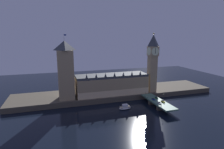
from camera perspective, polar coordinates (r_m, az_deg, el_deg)
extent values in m
plane|color=black|center=(176.71, 5.23, -10.10)|extent=(400.00, 400.00, 0.00)
cube|color=#4C4438|center=(210.29, 1.17, -5.72)|extent=(220.00, 42.00, 5.24)
cube|color=tan|center=(198.64, -0.08, -3.23)|extent=(75.01, 23.10, 18.22)
cube|color=beige|center=(189.57, 0.96, -5.80)|extent=(75.01, 0.20, 6.56)
cube|color=#383D42|center=(196.25, -0.09, -0.32)|extent=(75.01, 21.25, 2.40)
cone|color=#383D42|center=(179.89, -7.74, -0.48)|extent=(2.40, 2.40, 4.01)
cone|color=#383D42|center=(181.61, -4.83, -0.30)|extent=(2.40, 2.40, 4.01)
cone|color=#383D42|center=(183.80, -1.97, -0.13)|extent=(2.40, 2.40, 4.01)
cone|color=#383D42|center=(186.44, 0.81, 0.05)|extent=(2.40, 2.40, 4.01)
cone|color=#383D42|center=(189.51, 3.50, 0.22)|extent=(2.40, 2.40, 4.01)
cone|color=#383D42|center=(192.98, 6.11, 0.38)|extent=(2.40, 2.40, 4.01)
cone|color=#383D42|center=(196.83, 8.61, 0.53)|extent=(2.40, 2.40, 4.01)
cube|color=tan|center=(207.42, 12.09, 0.16)|extent=(8.07, 8.07, 39.46)
cube|color=tan|center=(204.07, 12.38, 6.99)|extent=(9.52, 9.52, 10.08)
cylinder|color=beige|center=(199.85, 13.07, 6.87)|extent=(8.46, 0.25, 8.46)
cylinder|color=beige|center=(208.32, 11.72, 7.11)|extent=(8.46, 0.25, 8.46)
cylinder|color=beige|center=(206.52, 13.57, 6.99)|extent=(0.25, 8.46, 8.46)
cylinder|color=beige|center=(201.71, 11.16, 6.99)|extent=(0.25, 8.46, 8.46)
cube|color=black|center=(199.64, 13.11, 7.04)|extent=(0.36, 0.10, 6.34)
pyramid|color=#383D42|center=(203.54, 12.52, 10.11)|extent=(9.52, 9.52, 12.16)
sphere|color=gold|center=(203.51, 12.60, 12.05)|extent=(1.60, 1.60, 1.60)
cube|color=tan|center=(184.05, -13.90, -0.12)|extent=(14.55, 14.55, 47.28)
pyramid|color=#383D42|center=(180.64, -14.33, 8.60)|extent=(14.84, 14.84, 8.70)
cylinder|color=#99999E|center=(180.45, -14.45, 10.93)|extent=(0.24, 0.24, 6.00)
cube|color=navy|center=(180.51, -14.13, 11.62)|extent=(2.00, 0.08, 1.20)
cube|color=#4C7560|center=(182.41, 13.80, -8.03)|extent=(11.89, 46.00, 1.40)
cube|color=#4C4438|center=(177.30, 15.04, -9.65)|extent=(10.11, 3.20, 4.25)
cube|color=#4C4438|center=(189.54, 12.56, -8.13)|extent=(10.11, 3.20, 4.25)
cube|color=navy|center=(183.86, 12.49, -7.38)|extent=(1.72, 3.81, 0.90)
cube|color=black|center=(183.64, 12.50, -7.18)|extent=(1.41, 1.72, 0.45)
cylinder|color=black|center=(184.53, 12.08, -7.39)|extent=(0.22, 0.64, 0.64)
cylinder|color=black|center=(185.31, 12.52, -7.33)|extent=(0.22, 0.64, 0.64)
cylinder|color=black|center=(182.60, 12.44, -7.61)|extent=(0.22, 0.64, 0.64)
cylinder|color=black|center=(183.39, 12.89, -7.55)|extent=(0.22, 0.64, 0.64)
cube|color=white|center=(175.33, 14.20, -8.42)|extent=(1.84, 4.56, 0.83)
cube|color=black|center=(175.12, 14.21, -8.22)|extent=(1.51, 2.05, 0.45)
cylinder|color=black|center=(176.12, 13.71, -8.39)|extent=(0.22, 0.64, 0.64)
cylinder|color=black|center=(176.99, 14.20, -8.32)|extent=(0.22, 0.64, 0.64)
cylinder|color=black|center=(173.86, 14.20, -8.69)|extent=(0.22, 0.64, 0.64)
cylinder|color=black|center=(174.74, 14.69, -8.61)|extent=(0.22, 0.64, 0.64)
cube|color=yellow|center=(179.99, 15.22, -7.92)|extent=(1.77, 4.31, 0.97)
cube|color=black|center=(179.76, 15.23, -7.71)|extent=(1.45, 1.94, 0.45)
cylinder|color=black|center=(179.49, 15.67, -8.12)|extent=(0.22, 0.64, 0.64)
cylinder|color=black|center=(178.61, 15.22, -8.19)|extent=(0.22, 0.64, 0.64)
cylinder|color=black|center=(181.59, 15.21, -7.86)|extent=(0.22, 0.64, 0.64)
cylinder|color=black|center=(180.73, 14.76, -7.93)|extent=(0.22, 0.64, 0.64)
cube|color=#235633|center=(189.06, 13.38, -6.88)|extent=(1.85, 4.01, 0.96)
cube|color=black|center=(188.85, 13.39, -6.67)|extent=(1.52, 1.80, 0.45)
cylinder|color=black|center=(188.60, 13.80, -7.05)|extent=(0.22, 0.64, 0.64)
cylinder|color=black|center=(187.73, 13.34, -7.12)|extent=(0.22, 0.64, 0.64)
cylinder|color=black|center=(190.61, 13.42, -6.83)|extent=(0.22, 0.64, 0.64)
cylinder|color=black|center=(189.75, 12.96, -6.89)|extent=(0.22, 0.64, 0.64)
cylinder|color=black|center=(168.72, 14.64, -9.32)|extent=(0.28, 0.28, 0.75)
cylinder|color=gray|center=(168.48, 14.65, -9.11)|extent=(0.38, 0.38, 0.62)
sphere|color=tan|center=(168.34, 14.66, -8.97)|extent=(0.20, 0.20, 0.20)
cylinder|color=black|center=(188.35, 10.76, -6.91)|extent=(0.28, 0.28, 0.79)
cylinder|color=gray|center=(188.12, 10.76, -6.70)|extent=(0.38, 0.38, 0.66)
sphere|color=tan|center=(187.99, 10.77, -6.58)|extent=(0.22, 0.22, 0.22)
cylinder|color=#2D3333|center=(167.56, 14.75, -9.52)|extent=(0.56, 0.56, 0.50)
cylinder|color=#2D3333|center=(166.59, 14.80, -8.62)|extent=(0.18, 0.18, 5.11)
sphere|color=#F9E5A3|center=(165.57, 14.85, -7.61)|extent=(0.60, 0.60, 0.60)
sphere|color=#F9E5A3|center=(165.45, 14.71, -7.75)|extent=(0.44, 0.44, 0.44)
sphere|color=#F9E5A3|center=(165.91, 14.98, -7.71)|extent=(0.44, 0.44, 0.44)
cylinder|color=#2D3333|center=(184.97, 15.32, -7.53)|extent=(0.56, 0.56, 0.50)
cylinder|color=#2D3333|center=(184.08, 15.37, -6.69)|extent=(0.18, 0.18, 5.15)
sphere|color=#F9E5A3|center=(183.15, 15.42, -5.77)|extent=(0.60, 0.60, 0.60)
sphere|color=#F9E5A3|center=(183.01, 15.30, -5.89)|extent=(0.44, 0.44, 0.44)
sphere|color=#F9E5A3|center=(183.49, 15.53, -5.85)|extent=(0.44, 0.44, 0.44)
cylinder|color=#2D3333|center=(191.57, 10.09, -6.62)|extent=(0.56, 0.56, 0.50)
cylinder|color=#2D3333|center=(190.79, 10.11, -5.89)|extent=(0.18, 0.18, 4.60)
sphere|color=#F9E5A3|center=(189.97, 10.14, -5.07)|extent=(0.60, 0.60, 0.60)
sphere|color=#F9E5A3|center=(189.87, 10.02, -5.18)|extent=(0.44, 0.44, 0.44)
sphere|color=#F9E5A3|center=(190.27, 10.26, -5.16)|extent=(0.44, 0.44, 0.44)
ellipsoid|color=white|center=(172.90, 3.99, -10.16)|extent=(11.02, 5.23, 2.37)
cube|color=tan|center=(172.51, 4.00, -9.82)|extent=(9.69, 4.20, 0.24)
cube|color=silver|center=(172.04, 4.00, -9.42)|extent=(4.98, 3.20, 2.37)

